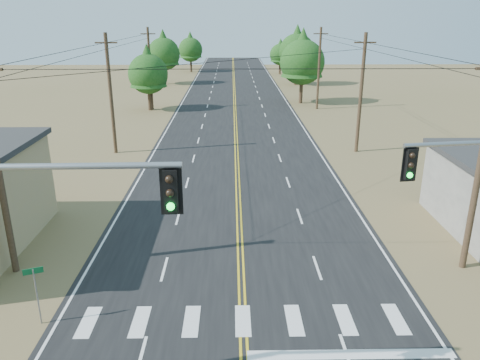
{
  "coord_description": "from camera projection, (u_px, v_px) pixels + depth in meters",
  "views": [
    {
      "loc": [
        -0.38,
        -7.35,
        11.23
      ],
      "look_at": [
        0.0,
        14.64,
        3.5
      ],
      "focal_mm": 35.0,
      "sensor_mm": 36.0,
      "label": 1
    }
  ],
  "objects": [
    {
      "name": "road",
      "position": [
        237.0,
        158.0,
        38.96
      ],
      "size": [
        15.0,
        200.0,
        0.02
      ],
      "primitive_type": "cube",
      "color": "black",
      "rests_on": "ground"
    },
    {
      "name": "utility_pole_left_mid",
      "position": [
        111.0,
        94.0,
        38.98
      ],
      "size": [
        1.8,
        0.3,
        10.0
      ],
      "color": "#4C3826",
      "rests_on": "ground"
    },
    {
      "name": "utility_pole_left_far",
      "position": [
        150.0,
        68.0,
        57.85
      ],
      "size": [
        1.8,
        0.3,
        10.0
      ],
      "color": "#4C3826",
      "rests_on": "ground"
    },
    {
      "name": "utility_pole_right_near",
      "position": [
        480.0,
        164.0,
        20.46
      ],
      "size": [
        1.8,
        0.3,
        10.0
      ],
      "color": "#4C3826",
      "rests_on": "ground"
    },
    {
      "name": "utility_pole_right_mid",
      "position": [
        361.0,
        93.0,
        39.33
      ],
      "size": [
        1.8,
        0.3,
        10.0
      ],
      "color": "#4C3826",
      "rests_on": "ground"
    },
    {
      "name": "utility_pole_right_far",
      "position": [
        319.0,
        68.0,
        58.19
      ],
      "size": [
        1.8,
        0.3,
        10.0
      ],
      "color": "#4C3826",
      "rests_on": "ground"
    },
    {
      "name": "signal_mast_left",
      "position": [
        16.0,
        249.0,
        12.61
      ],
      "size": [
        6.59,
        0.46,
        7.83
      ],
      "rotation": [
        0.0,
        0.0,
        0.02
      ],
      "color": "gray",
      "rests_on": "ground"
    },
    {
      "name": "street_sign",
      "position": [
        36.0,
        287.0,
        17.55
      ],
      "size": [
        0.68,
        0.29,
        2.42
      ],
      "rotation": [
        0.0,
        0.0,
        0.38
      ],
      "color": "gray",
      "rests_on": "ground"
    },
    {
      "name": "tree_left_near",
      "position": [
        148.0,
        70.0,
        57.44
      ],
      "size": [
        4.88,
        4.88,
        8.13
      ],
      "color": "#3F2D1E",
      "rests_on": "ground"
    },
    {
      "name": "tree_left_mid",
      "position": [
        164.0,
        51.0,
        79.88
      ],
      "size": [
        5.53,
        5.53,
        9.21
      ],
      "color": "#3F2D1E",
      "rests_on": "ground"
    },
    {
      "name": "tree_left_far",
      "position": [
        190.0,
        47.0,
        97.82
      ],
      "size": [
        4.98,
        4.98,
        8.3
      ],
      "color": "#3F2D1E",
      "rests_on": "ground"
    },
    {
      "name": "tree_right_near",
      "position": [
        302.0,
        57.0,
        61.82
      ],
      "size": [
        5.93,
        5.93,
        9.89
      ],
      "color": "#3F2D1E",
      "rests_on": "ground"
    },
    {
      "name": "tree_right_mid",
      "position": [
        297.0,
        48.0,
        78.81
      ],
      "size": [
        6.02,
        6.02,
        10.03
      ],
      "color": "#3F2D1E",
      "rests_on": "ground"
    },
    {
      "name": "tree_right_far",
      "position": [
        280.0,
        52.0,
        94.22
      ],
      "size": [
        4.24,
        4.24,
        7.07
      ],
      "color": "#3F2D1E",
      "rests_on": "ground"
    }
  ]
}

